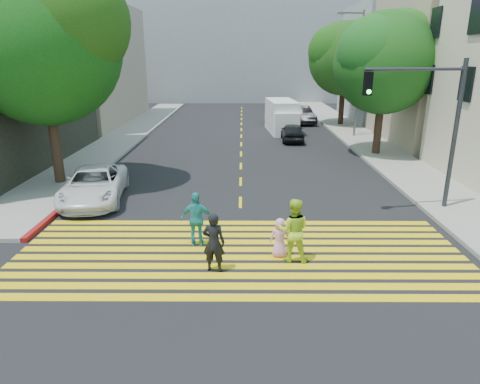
{
  "coord_description": "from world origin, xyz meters",
  "views": [
    {
      "loc": [
        0.07,
        -10.43,
        5.69
      ],
      "look_at": [
        0.0,
        3.0,
        1.4
      ],
      "focal_mm": 32.0,
      "sensor_mm": 36.0,
      "label": 1
    }
  ],
  "objects_px": {
    "dark_car_near": "(292,132)",
    "silver_car": "(275,115)",
    "tree_right_near": "(386,58)",
    "tree_right_far": "(346,55)",
    "pedestrian_woman": "(293,230)",
    "dark_car_parked": "(301,115)",
    "pedestrian_man": "(214,243)",
    "tree_left": "(44,38)",
    "traffic_signal": "(431,116)",
    "white_sedan": "(94,185)",
    "pedestrian_child": "(280,238)",
    "white_van": "(282,117)",
    "pedestrian_extra": "(197,219)"
  },
  "relations": [
    {
      "from": "pedestrian_child",
      "to": "traffic_signal",
      "type": "bearing_deg",
      "value": -146.7
    },
    {
      "from": "dark_car_near",
      "to": "silver_car",
      "type": "distance_m",
      "value": 9.29
    },
    {
      "from": "tree_right_near",
      "to": "silver_car",
      "type": "distance_m",
      "value": 15.4
    },
    {
      "from": "dark_car_parked",
      "to": "traffic_signal",
      "type": "distance_m",
      "value": 22.62
    },
    {
      "from": "traffic_signal",
      "to": "pedestrian_extra",
      "type": "bearing_deg",
      "value": -168.26
    },
    {
      "from": "dark_car_near",
      "to": "white_van",
      "type": "relative_size",
      "value": 0.7
    },
    {
      "from": "tree_right_near",
      "to": "tree_right_far",
      "type": "bearing_deg",
      "value": 88.11
    },
    {
      "from": "tree_right_far",
      "to": "pedestrian_woman",
      "type": "height_order",
      "value": "tree_right_far"
    },
    {
      "from": "pedestrian_woman",
      "to": "traffic_signal",
      "type": "relative_size",
      "value": 0.34
    },
    {
      "from": "pedestrian_man",
      "to": "dark_car_near",
      "type": "bearing_deg",
      "value": -93.37
    },
    {
      "from": "silver_car",
      "to": "traffic_signal",
      "type": "height_order",
      "value": "traffic_signal"
    },
    {
      "from": "tree_left",
      "to": "white_sedan",
      "type": "distance_m",
      "value": 6.58
    },
    {
      "from": "pedestrian_extra",
      "to": "dark_car_parked",
      "type": "relative_size",
      "value": 0.39
    },
    {
      "from": "pedestrian_extra",
      "to": "traffic_signal",
      "type": "height_order",
      "value": "traffic_signal"
    },
    {
      "from": "tree_right_far",
      "to": "pedestrian_man",
      "type": "height_order",
      "value": "tree_right_far"
    },
    {
      "from": "pedestrian_man",
      "to": "pedestrian_extra",
      "type": "distance_m",
      "value": 1.81
    },
    {
      "from": "tree_right_near",
      "to": "dark_car_parked",
      "type": "relative_size",
      "value": 1.85
    },
    {
      "from": "dark_car_near",
      "to": "traffic_signal",
      "type": "relative_size",
      "value": 0.65
    },
    {
      "from": "tree_right_near",
      "to": "pedestrian_woman",
      "type": "distance_m",
      "value": 16.07
    },
    {
      "from": "dark_car_parked",
      "to": "white_van",
      "type": "relative_size",
      "value": 0.85
    },
    {
      "from": "silver_car",
      "to": "tree_right_far",
      "type": "bearing_deg",
      "value": 165.1
    },
    {
      "from": "pedestrian_child",
      "to": "traffic_signal",
      "type": "height_order",
      "value": "traffic_signal"
    },
    {
      "from": "pedestrian_child",
      "to": "silver_car",
      "type": "bearing_deg",
      "value": -95.06
    },
    {
      "from": "pedestrian_woman",
      "to": "dark_car_parked",
      "type": "xyz_separation_m",
      "value": [
        3.7,
        26.55,
        -0.21
      ]
    },
    {
      "from": "traffic_signal",
      "to": "dark_car_near",
      "type": "bearing_deg",
      "value": 94.14
    },
    {
      "from": "pedestrian_child",
      "to": "white_sedan",
      "type": "xyz_separation_m",
      "value": [
        -7.14,
        5.09,
        0.08
      ]
    },
    {
      "from": "tree_left",
      "to": "pedestrian_woman",
      "type": "bearing_deg",
      "value": -38.08
    },
    {
      "from": "pedestrian_man",
      "to": "traffic_signal",
      "type": "xyz_separation_m",
      "value": [
        7.56,
        4.81,
        2.8
      ]
    },
    {
      "from": "tree_left",
      "to": "pedestrian_child",
      "type": "bearing_deg",
      "value": -38.13
    },
    {
      "from": "tree_left",
      "to": "dark_car_parked",
      "type": "bearing_deg",
      "value": 54.46
    },
    {
      "from": "tree_right_far",
      "to": "white_sedan",
      "type": "distance_m",
      "value": 25.11
    },
    {
      "from": "white_sedan",
      "to": "white_van",
      "type": "relative_size",
      "value": 0.92
    },
    {
      "from": "tree_right_near",
      "to": "pedestrian_woman",
      "type": "xyz_separation_m",
      "value": [
        -6.59,
        -13.9,
        -4.64
      ]
    },
    {
      "from": "tree_left",
      "to": "tree_right_far",
      "type": "distance_m",
      "value": 24.28
    },
    {
      "from": "pedestrian_child",
      "to": "tree_left",
      "type": "bearing_deg",
      "value": -39.36
    },
    {
      "from": "tree_left",
      "to": "pedestrian_man",
      "type": "bearing_deg",
      "value": -47.71
    },
    {
      "from": "pedestrian_man",
      "to": "pedestrian_woman",
      "type": "height_order",
      "value": "pedestrian_woman"
    },
    {
      "from": "tree_right_near",
      "to": "dark_car_parked",
      "type": "distance_m",
      "value": 13.85
    },
    {
      "from": "pedestrian_man",
      "to": "traffic_signal",
      "type": "height_order",
      "value": "traffic_signal"
    },
    {
      "from": "tree_right_far",
      "to": "white_van",
      "type": "relative_size",
      "value": 1.62
    },
    {
      "from": "silver_car",
      "to": "white_van",
      "type": "bearing_deg",
      "value": 99.35
    },
    {
      "from": "tree_right_near",
      "to": "pedestrian_man",
      "type": "distance_m",
      "value": 17.65
    },
    {
      "from": "tree_right_near",
      "to": "tree_right_far",
      "type": "xyz_separation_m",
      "value": [
        0.37,
        11.34,
        0.19
      ]
    },
    {
      "from": "pedestrian_woman",
      "to": "traffic_signal",
      "type": "bearing_deg",
      "value": -134.49
    },
    {
      "from": "pedestrian_man",
      "to": "pedestrian_child",
      "type": "relative_size",
      "value": 1.42
    },
    {
      "from": "pedestrian_woman",
      "to": "tree_right_near",
      "type": "bearing_deg",
      "value": -107.94
    },
    {
      "from": "white_van",
      "to": "traffic_signal",
      "type": "height_order",
      "value": "traffic_signal"
    },
    {
      "from": "pedestrian_man",
      "to": "white_sedan",
      "type": "xyz_separation_m",
      "value": [
        -5.26,
        5.98,
        -0.17
      ]
    },
    {
      "from": "tree_right_far",
      "to": "pedestrian_woman",
      "type": "relative_size",
      "value": 4.53
    },
    {
      "from": "pedestrian_child",
      "to": "dark_car_near",
      "type": "xyz_separation_m",
      "value": [
        2.38,
        18.0,
        0.03
      ]
    }
  ]
}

